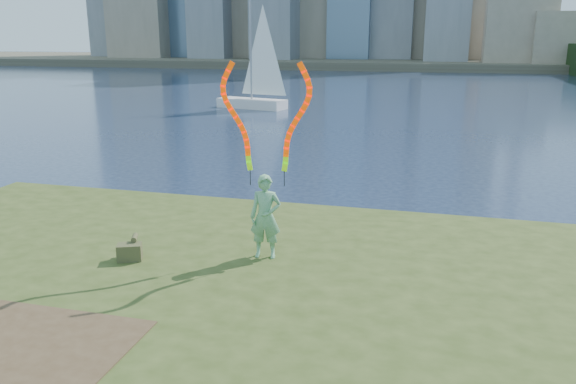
# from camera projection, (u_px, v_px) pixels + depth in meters

# --- Properties ---
(ground) EXTENTS (320.00, 320.00, 0.00)m
(ground) POSITION_uv_depth(u_px,v_px,m) (236.00, 322.00, 10.02)
(ground) COLOR #19253F
(ground) RESTS_ON ground
(grassy_knoll) EXTENTS (20.00, 18.00, 0.80)m
(grassy_knoll) POSITION_uv_depth(u_px,v_px,m) (179.00, 378.00, 7.80)
(grassy_knoll) COLOR #344217
(grassy_knoll) RESTS_ON ground
(far_shore) EXTENTS (320.00, 40.00, 1.20)m
(far_shore) POSITION_uv_depth(u_px,v_px,m) (421.00, 62.00, 98.36)
(far_shore) COLOR #494436
(far_shore) RESTS_ON ground
(woman_with_ribbons) EXTENTS (2.04, 0.49, 4.01)m
(woman_with_ribbons) POSITION_uv_depth(u_px,v_px,m) (266.00, 186.00, 10.53)
(woman_with_ribbons) COLOR #198032
(woman_with_ribbons) RESTS_ON grassy_knoll
(canvas_bag) EXTENTS (0.53, 0.60, 0.43)m
(canvas_bag) POSITION_uv_depth(u_px,v_px,m) (130.00, 251.00, 10.69)
(canvas_bag) COLOR #424425
(canvas_bag) RESTS_ON grassy_knoll
(sailboat) EXTENTS (5.36, 2.79, 8.07)m
(sailboat) POSITION_uv_depth(u_px,v_px,m) (255.00, 89.00, 39.39)
(sailboat) COLOR silver
(sailboat) RESTS_ON ground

